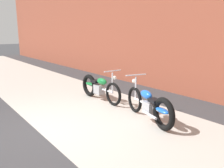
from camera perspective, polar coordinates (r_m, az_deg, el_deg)
The scene contains 5 objects.
ground_plane at distance 5.45m, azimuth -17.29°, elevation -10.77°, with size 80.00×80.00×0.00m, color #38383A.
sidewalk_slab at distance 6.20m, azimuth -1.83°, elevation -7.32°, with size 36.00×3.50×0.01m, color #B2ADA3.
brick_building_wall at distance 8.37m, azimuth 18.69°, elevation 17.87°, with size 36.00×0.50×5.96m, color brown.
motorcycle_green at distance 7.47m, azimuth -3.45°, elevation -0.74°, with size 2.01×0.58×1.03m.
motorcycle_blue at distance 5.65m, azimuth 9.36°, elevation -5.23°, with size 1.97×0.75×1.03m.
Camera 1 is at (4.76, -1.62, 2.09)m, focal length 38.21 mm.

